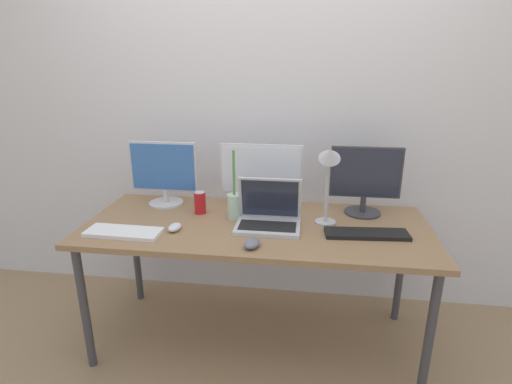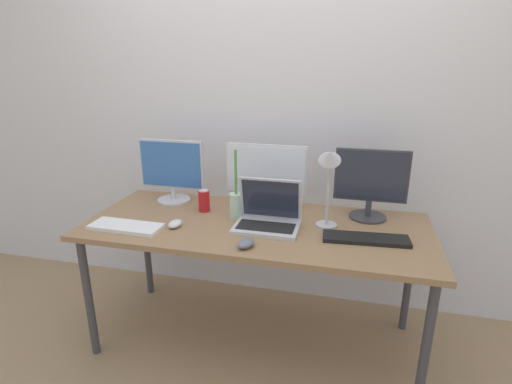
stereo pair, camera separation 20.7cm
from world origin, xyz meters
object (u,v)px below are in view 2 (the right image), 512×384
(monitor_left, at_px, (172,170))
(monitor_center, at_px, (266,174))
(monitor_right, at_px, (371,183))
(mouse_by_keyboard, at_px, (246,243))
(laptop_silver, at_px, (268,216))
(soda_can_near_keyboard, at_px, (204,201))
(keyboard_main, at_px, (366,239))
(desk_lamp, at_px, (329,173))
(bamboo_vase, at_px, (236,204))
(keyboard_aux, at_px, (126,227))
(mouse_by_laptop, at_px, (175,224))
(work_desk, at_px, (256,234))

(monitor_left, xyz_separation_m, monitor_center, (0.58, 0.03, 0.00))
(monitor_right, bearing_deg, mouse_by_keyboard, -137.77)
(laptop_silver, distance_m, soda_can_near_keyboard, 0.43)
(laptop_silver, height_order, keyboard_main, laptop_silver)
(keyboard_main, height_order, desk_lamp, desk_lamp)
(bamboo_vase, distance_m, desk_lamp, 0.55)
(mouse_by_keyboard, relative_size, desk_lamp, 0.23)
(keyboard_main, xyz_separation_m, bamboo_vase, (-0.69, 0.14, 0.07))
(mouse_by_keyboard, bearing_deg, keyboard_aux, -166.08)
(keyboard_aux, height_order, mouse_by_laptop, mouse_by_laptop)
(work_desk, relative_size, bamboo_vase, 4.77)
(monitor_left, distance_m, bamboo_vase, 0.50)
(laptop_silver, relative_size, desk_lamp, 0.74)
(monitor_right, xyz_separation_m, soda_can_near_keyboard, (-0.92, -0.11, -0.14))
(keyboard_aux, distance_m, bamboo_vase, 0.59)
(soda_can_near_keyboard, xyz_separation_m, desk_lamp, (0.70, -0.10, 0.24))
(mouse_by_laptop, height_order, soda_can_near_keyboard, soda_can_near_keyboard)
(soda_can_near_keyboard, height_order, desk_lamp, desk_lamp)
(monitor_left, bearing_deg, monitor_right, -0.13)
(monitor_left, xyz_separation_m, bamboo_vase, (0.45, -0.17, -0.12))
(keyboard_aux, height_order, mouse_by_keyboard, mouse_by_keyboard)
(monitor_left, xyz_separation_m, laptop_silver, (0.65, -0.25, -0.14))
(keyboard_main, distance_m, desk_lamp, 0.37)
(monitor_left, distance_m, soda_can_near_keyboard, 0.30)
(keyboard_main, bearing_deg, desk_lamp, 152.72)
(monitor_right, height_order, laptop_silver, monitor_right)
(keyboard_aux, height_order, desk_lamp, desk_lamp)
(soda_can_near_keyboard, bearing_deg, desk_lamp, -8.50)
(keyboard_aux, bearing_deg, desk_lamp, 14.18)
(keyboard_main, xyz_separation_m, desk_lamp, (-0.20, 0.08, 0.29))
(mouse_by_keyboard, xyz_separation_m, soda_can_near_keyboard, (-0.36, 0.39, 0.04))
(monitor_left, xyz_separation_m, keyboard_aux, (-0.06, -0.45, -0.19))
(bamboo_vase, bearing_deg, monitor_center, 58.06)
(mouse_by_laptop, bearing_deg, bamboo_vase, 42.48)
(keyboard_main, bearing_deg, soda_can_near_keyboard, 163.83)
(keyboard_aux, distance_m, desk_lamp, 1.07)
(monitor_left, distance_m, desk_lamp, 0.98)
(soda_can_near_keyboard, bearing_deg, mouse_by_keyboard, -47.94)
(monitor_left, relative_size, monitor_right, 1.04)
(keyboard_aux, xyz_separation_m, mouse_by_laptop, (0.24, 0.08, 0.01))
(work_desk, height_order, bamboo_vase, bamboo_vase)
(mouse_by_keyboard, relative_size, mouse_by_laptop, 1.06)
(monitor_center, distance_m, keyboard_main, 0.69)
(keyboard_aux, xyz_separation_m, mouse_by_keyboard, (0.66, -0.06, 0.01))
(work_desk, height_order, soda_can_near_keyboard, soda_can_near_keyboard)
(monitor_center, relative_size, bamboo_vase, 1.25)
(monitor_center, bearing_deg, mouse_by_laptop, -134.48)
(work_desk, relative_size, monitor_left, 4.52)
(work_desk, relative_size, monitor_center, 3.80)
(monitor_center, xyz_separation_m, laptop_silver, (0.07, -0.28, -0.14))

